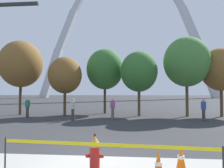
% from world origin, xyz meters
% --- Properties ---
extents(ground_plane, '(240.00, 240.00, 0.00)m').
position_xyz_m(ground_plane, '(0.00, 0.00, 0.00)').
color(ground_plane, '#333335').
extents(fire_hydrant, '(0.46, 0.48, 0.99)m').
position_xyz_m(fire_hydrant, '(0.15, -1.20, 0.47)').
color(fire_hydrant, '#5E0F0D').
rests_on(fire_hydrant, ground).
extents(caution_tape_barrier, '(5.26, 0.43, 0.88)m').
position_xyz_m(caution_tape_barrier, '(0.45, -1.55, 0.61)').
color(caution_tape_barrier, '#232326').
rests_on(caution_tape_barrier, ground).
extents(traffic_cone_by_hydrant, '(0.36, 0.36, 0.73)m').
position_xyz_m(traffic_cone_by_hydrant, '(2.33, -1.07, 0.36)').
color(traffic_cone_by_hydrant, black).
rests_on(traffic_cone_by_hydrant, ground).
extents(traffic_cone_mid_sidewalk, '(0.36, 0.36, 0.73)m').
position_xyz_m(traffic_cone_mid_sidewalk, '(1.70, -1.59, 0.36)').
color(traffic_cone_mid_sidewalk, black).
rests_on(traffic_cone_mid_sidewalk, ground).
extents(monument_arch, '(61.78, 2.54, 52.28)m').
position_xyz_m(monument_arch, '(0.00, 64.54, 23.15)').
color(monument_arch, silver).
rests_on(monument_arch, ground).
extents(tree_far_left, '(3.82, 3.82, 6.68)m').
position_xyz_m(tree_far_left, '(-8.78, 11.26, 4.57)').
color(tree_far_left, '#473323').
rests_on(tree_far_left, ground).
extents(tree_left_mid, '(2.95, 2.95, 5.16)m').
position_xyz_m(tree_left_mid, '(-4.68, 11.24, 3.53)').
color(tree_left_mid, brown).
rests_on(tree_left_mid, ground).
extents(tree_center_left, '(3.53, 3.53, 6.18)m').
position_xyz_m(tree_center_left, '(-1.36, 13.16, 4.23)').
color(tree_center_left, '#473323').
rests_on(tree_center_left, ground).
extents(tree_center_right, '(3.18, 3.18, 5.56)m').
position_xyz_m(tree_center_right, '(1.82, 11.38, 3.81)').
color(tree_center_right, brown).
rests_on(tree_center_right, ground).
extents(tree_right_mid, '(3.85, 3.85, 6.73)m').
position_xyz_m(tree_right_mid, '(5.84, 11.41, 4.61)').
color(tree_right_mid, brown).
rests_on(tree_right_mid, ground).
extents(tree_far_right, '(3.31, 3.31, 5.79)m').
position_xyz_m(tree_far_right, '(8.70, 11.57, 3.96)').
color(tree_far_right, brown).
rests_on(tree_far_right, ground).
extents(pedestrian_walking_left, '(0.39, 0.34, 1.59)m').
position_xyz_m(pedestrian_walking_left, '(-7.04, 9.20, 0.82)').
color(pedestrian_walking_left, '#38383D').
rests_on(pedestrian_walking_left, ground).
extents(pedestrian_standing_center, '(0.39, 0.30, 1.59)m').
position_xyz_m(pedestrian_standing_center, '(6.16, 8.45, 0.82)').
color(pedestrian_standing_center, '#38383D').
rests_on(pedestrian_standing_center, ground).
extents(pedestrian_walking_right, '(0.38, 0.38, 1.59)m').
position_xyz_m(pedestrian_walking_right, '(-3.04, 8.05, 0.82)').
color(pedestrian_walking_right, '#38383D').
rests_on(pedestrian_walking_right, ground).
extents(pedestrian_near_trees, '(0.38, 0.38, 1.59)m').
position_xyz_m(pedestrian_near_trees, '(-0.25, 8.94, 0.82)').
color(pedestrian_near_trees, brown).
rests_on(pedestrian_near_trees, ground).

